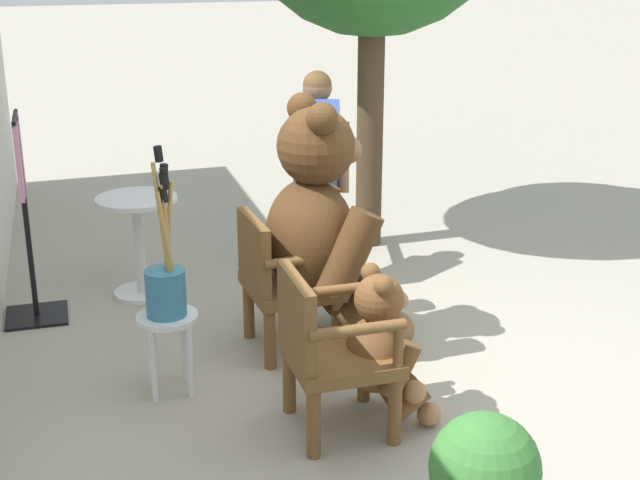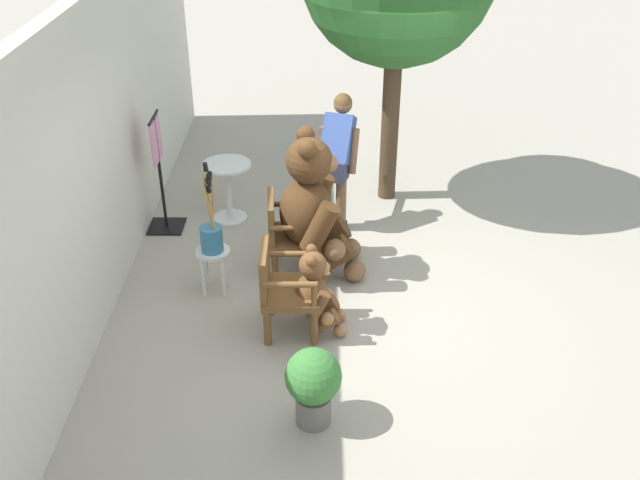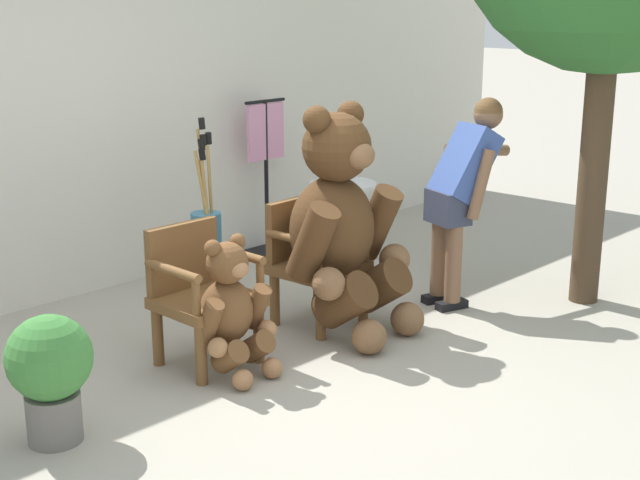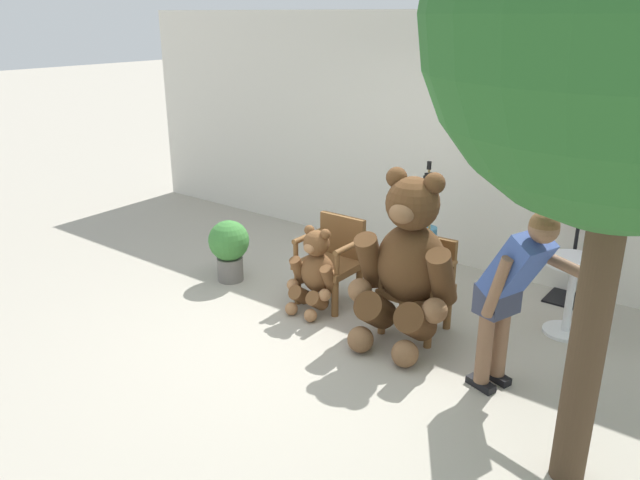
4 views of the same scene
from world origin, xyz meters
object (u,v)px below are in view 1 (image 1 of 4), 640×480
Objects in this scene: wooden_chair_right at (282,278)px; white_stool at (168,332)px; teddy_bear_small at (383,348)px; round_side_table at (139,235)px; brush_bucket at (166,281)px; clothing_display_stand at (26,214)px; teddy_bear_large at (323,228)px; person_visitor at (316,162)px; wooden_chair_left at (329,347)px.

wooden_chair_right is 1.87× the size of white_stool.
round_side_table is at bearing 26.10° from teddy_bear_small.
brush_bucket is 1.31× the size of round_side_table.
round_side_table is at bearing -74.45° from clothing_display_stand.
teddy_bear_large reaches higher than round_side_table.
person_visitor is 1.99m from clothing_display_stand.
clothing_display_stand is at bearing 42.57° from teddy_bear_small.
wooden_chair_right is 1.75m from clothing_display_stand.
teddy_bear_large is (0.01, -0.26, 0.29)m from wooden_chair_right.
round_side_table is (0.10, 1.26, -0.46)m from person_visitor.
white_stool is 0.64× the size of round_side_table.
teddy_bear_large reaches higher than person_visitor.
round_side_table is (1.11, 1.01, -0.31)m from teddy_bear_large.
wooden_chair_left reaches higher than round_side_table.
brush_bucket is 1.48m from round_side_table.
white_stool is (-0.34, 0.73, -0.11)m from wooden_chair_right.
wooden_chair_left is 2.12m from person_visitor.
white_stool is at bearing 109.61° from teddy_bear_large.
wooden_chair_left is 2.23m from round_side_table.
white_stool is at bearing -179.40° from round_side_table.
wooden_chair_right is at bearing 153.40° from person_visitor.
wooden_chair_right is at bearing -0.01° from wooden_chair_left.
white_stool is 1.51m from clothing_display_stand.
person_visitor is at bearing -26.60° from wooden_chair_right.
wooden_chair_left reaches higher than white_stool.
round_side_table is at bearing 42.20° from teddy_bear_large.
person_visitor is at bearing -6.42° from teddy_bear_small.
teddy_bear_small is 1.20m from white_stool.
wooden_chair_left reaches higher than teddy_bear_small.
round_side_table is at bearing 85.66° from person_visitor.
wooden_chair_left is 1.87× the size of white_stool.
person_visitor is at bearing -86.97° from clothing_display_stand.
teddy_bear_large reaches higher than clothing_display_stand.
teddy_bear_small is at bearing -137.43° from clothing_display_stand.
wooden_chair_left is 1.01× the size of teddy_bear_small.
teddy_bear_large is 1.53m from round_side_table.
teddy_bear_small is at bearing -178.67° from teddy_bear_large.
brush_bucket is at bearing 48.62° from wooden_chair_left.
white_stool is at bearing 137.81° from person_visitor.
wooden_chair_left is at bearing -131.34° from white_stool.
round_side_table is (1.47, 0.02, -0.21)m from brush_bucket.
wooden_chair_left is 0.57× the size of person_visitor.
person_visitor reaches higher than round_side_table.
wooden_chair_right is at bearing -146.44° from round_side_table.
clothing_display_stand is at bearing 37.50° from wooden_chair_left.
wooden_chair_left is 2.42m from clothing_display_stand.
person_visitor is 1.93m from white_stool.
wooden_chair_left is at bearing 165.67° from person_visitor.
round_side_table is at bearing 0.60° from white_stool.
clothing_display_stand is at bearing 62.17° from teddy_bear_large.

